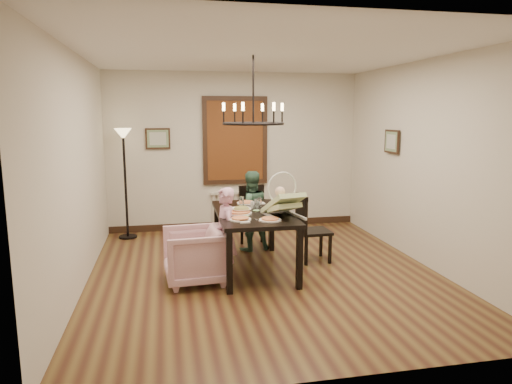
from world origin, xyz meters
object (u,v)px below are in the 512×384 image
object	(u,v)px
dining_table	(253,218)
chair_right	(314,227)
drinking_glass	(257,204)
chair_far	(256,216)
seated_man	(250,218)
floor_lamp	(126,185)
armchair	(195,255)
elderly_woman	(225,241)
baby_bouncer	(283,201)

from	to	relation	value
dining_table	chair_right	world-z (taller)	chair_right
drinking_glass	chair_right	bearing A→B (deg)	3.42
dining_table	chair_far	distance (m)	1.12
dining_table	chair_far	bearing A→B (deg)	78.39
chair_far	seated_man	world-z (taller)	seated_man
floor_lamp	drinking_glass	bearing A→B (deg)	-44.61
seated_man	chair_right	bearing A→B (deg)	127.92
chair_right	seated_man	distance (m)	1.06
chair_far	seated_man	bearing A→B (deg)	-132.83
armchair	elderly_woman	bearing A→B (deg)	95.04
chair_far	seated_man	size ratio (longest dim) A/B	0.94
baby_bouncer	dining_table	bearing A→B (deg)	117.44
chair_far	elderly_woman	bearing A→B (deg)	-125.61
dining_table	elderly_woman	size ratio (longest dim) A/B	1.77
chair_right	floor_lamp	world-z (taller)	floor_lamp
baby_bouncer	armchair	bearing A→B (deg)	164.74
chair_right	chair_far	bearing A→B (deg)	35.75
seated_man	baby_bouncer	size ratio (longest dim) A/B	1.71
armchair	seated_man	xyz separation A→B (m)	(0.93, 1.21, 0.17)
dining_table	elderly_woman	xyz separation A→B (m)	(-0.42, -0.26, -0.23)
dining_table	elderly_woman	bearing A→B (deg)	-147.19
chair_far	elderly_woman	world-z (taller)	elderly_woman
dining_table	floor_lamp	xyz separation A→B (m)	(-1.79, 1.98, 0.19)
dining_table	seated_man	world-z (taller)	seated_man
dining_table	floor_lamp	world-z (taller)	floor_lamp
chair_far	baby_bouncer	distance (m)	1.53
armchair	elderly_woman	world-z (taller)	elderly_woman
chair_far	elderly_woman	xyz separation A→B (m)	(-0.66, -1.33, 0.01)
elderly_woman	drinking_glass	world-z (taller)	elderly_woman
chair_far	floor_lamp	distance (m)	2.26
chair_right	drinking_glass	size ratio (longest dim) A/B	7.06
drinking_glass	chair_far	bearing A→B (deg)	79.70
seated_man	elderly_woman	bearing A→B (deg)	54.35
chair_far	elderly_woman	distance (m)	1.48
dining_table	chair_far	size ratio (longest dim) A/B	1.80
elderly_woman	drinking_glass	size ratio (longest dim) A/B	7.04
armchair	floor_lamp	distance (m)	2.56
seated_man	drinking_glass	bearing A→B (deg)	75.64
chair_far	armchair	xyz separation A→B (m)	(-1.05, -1.39, -0.14)
dining_table	chair_right	size ratio (longest dim) A/B	1.77
dining_table	armchair	bearing A→B (deg)	-157.27
armchair	elderly_woman	xyz separation A→B (m)	(0.39, 0.06, 0.14)
armchair	floor_lamp	xyz separation A→B (m)	(-0.98, 2.30, 0.56)
dining_table	chair_right	xyz separation A→B (m)	(0.91, 0.20, -0.22)
baby_bouncer	floor_lamp	world-z (taller)	floor_lamp
armchair	drinking_glass	size ratio (longest dim) A/B	5.45
seated_man	floor_lamp	xyz separation A→B (m)	(-1.91, 1.09, 0.39)
armchair	elderly_woman	distance (m)	0.42
floor_lamp	elderly_woman	bearing A→B (deg)	-58.49
chair_right	floor_lamp	xyz separation A→B (m)	(-2.70, 1.79, 0.41)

